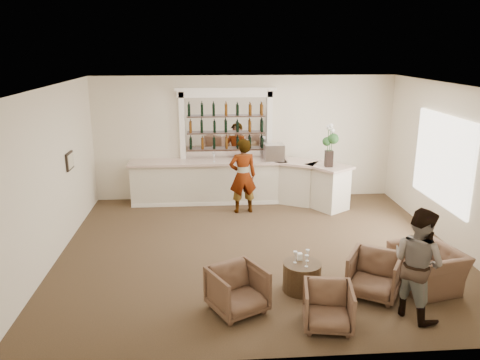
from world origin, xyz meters
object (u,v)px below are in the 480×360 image
(bar_counter, at_px, (240,182))
(flower_vase, at_px, (330,143))
(armchair_center, at_px, (328,307))
(guest, at_px, (418,263))
(armchair_left, at_px, (237,290))
(sommelier, at_px, (243,176))
(armchair_far, at_px, (427,268))
(armchair_right, at_px, (374,275))
(espresso_machine, at_px, (274,152))
(cocktail_table, at_px, (302,277))

(bar_counter, relative_size, flower_vase, 5.34)
(armchair_center, xyz_separation_m, flower_vase, (1.28, 5.10, 1.41))
(guest, height_order, armchair_left, guest)
(bar_counter, relative_size, sommelier, 3.05)
(armchair_center, xyz_separation_m, armchair_far, (2.01, 1.06, 0.02))
(flower_vase, bearing_deg, bar_counter, 161.51)
(bar_counter, bearing_deg, flower_vase, -18.49)
(armchair_center, relative_size, armchair_right, 0.89)
(armchair_center, xyz_separation_m, armchair_right, (1.00, 0.85, 0.04))
(sommelier, height_order, espresso_machine, sommelier)
(guest, height_order, armchair_far, guest)
(guest, relative_size, flower_vase, 1.63)
(cocktail_table, bearing_deg, bar_counter, 98.57)
(bar_counter, relative_size, espresso_machine, 11.48)
(sommelier, bearing_deg, cocktail_table, 92.01)
(cocktail_table, relative_size, armchair_center, 0.89)
(bar_counter, relative_size, armchair_right, 7.02)
(armchair_far, bearing_deg, sommelier, -158.54)
(armchair_far, bearing_deg, flower_vase, 176.26)
(armchair_center, bearing_deg, armchair_far, 37.40)
(bar_counter, bearing_deg, armchair_center, -81.45)
(espresso_machine, bearing_deg, flower_vase, -31.73)
(sommelier, distance_m, armchair_far, 4.98)
(armchair_left, distance_m, espresso_machine, 5.54)
(flower_vase, bearing_deg, sommelier, 179.99)
(armchair_far, bearing_deg, espresso_machine, -171.19)
(espresso_machine, height_order, flower_vase, flower_vase)
(sommelier, relative_size, espresso_machine, 3.77)
(armchair_right, xyz_separation_m, flower_vase, (0.29, 4.24, 1.37))
(cocktail_table, xyz_separation_m, guest, (1.58, -0.88, 0.63))
(armchair_right, relative_size, espresso_machine, 1.63)
(cocktail_table, relative_size, armchair_left, 0.81)
(cocktail_table, distance_m, guest, 1.91)
(cocktail_table, distance_m, sommelier, 4.11)
(sommelier, height_order, armchair_far, sommelier)
(cocktail_table, distance_m, armchair_left, 1.28)
(armchair_left, bearing_deg, guest, -34.03)
(sommelier, distance_m, armchair_center, 5.20)
(sommelier, xyz_separation_m, espresso_machine, (0.87, 0.72, 0.42))
(flower_vase, bearing_deg, armchair_right, -93.84)
(guest, xyz_separation_m, armchair_right, (-0.41, 0.62, -0.50))
(bar_counter, height_order, flower_vase, flower_vase)
(guest, bearing_deg, armchair_right, 5.33)
(sommelier, bearing_deg, bar_counter, -96.44)
(cocktail_table, bearing_deg, armchair_right, -12.25)
(sommelier, distance_m, guest, 5.37)
(bar_counter, distance_m, sommelier, 0.81)
(bar_counter, bearing_deg, espresso_machine, 0.15)
(guest, bearing_deg, espresso_machine, -14.15)
(armchair_right, bearing_deg, espresso_machine, 132.66)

